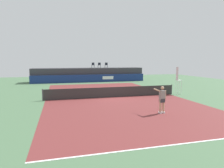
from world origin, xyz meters
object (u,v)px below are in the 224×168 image
Objects in this scene: net_post_far at (172,89)px; tennis_player at (162,99)px; umpire_chair at (178,79)px; net_post_near at (43,95)px; spectator_chair_far_left at (93,65)px; spectator_chair_left at (99,65)px; spectator_chair_center at (106,65)px.

tennis_player is at bearing -126.11° from net_post_far.
net_post_near is (-13.08, -0.01, -1.09)m from umpire_chair.
tennis_player is (7.78, -6.33, 0.46)m from net_post_near.
spectator_chair_far_left is 16.45m from umpire_chair.
spectator_chair_left is 16.23m from umpire_chair.
spectator_chair_center is at bearing -9.19° from spectator_chair_left.
spectator_chair_far_left is at bearing 179.35° from spectator_chair_center.
umpire_chair is (6.13, -15.23, -1.11)m from spectator_chair_far_left.
spectator_chair_left is at bearing 62.44° from net_post_near.
net_post_near is at bearing -117.56° from spectator_chair_left.
net_post_far is 7.85m from tennis_player.
spectator_chair_left is 0.89× the size of net_post_near.
tennis_player reaches higher than net_post_far.
spectator_chair_far_left and spectator_chair_left have the same top height.
umpire_chair is 2.76× the size of net_post_near.
spectator_chair_left is 0.32× the size of umpire_chair.
net_post_near is 10.04m from tennis_player.
net_post_near is at bearing -121.15° from spectator_chair_center.
net_post_near is (-6.95, -15.24, -2.19)m from spectator_chair_far_left.
spectator_chair_left is at bearing 89.33° from tennis_player.
spectator_chair_far_left is at bearing 111.93° from umpire_chair.
net_post_far is at bearing 0.00° from net_post_near.
spectator_chair_far_left is 0.50× the size of tennis_player.
spectator_chair_far_left is 0.32× the size of umpire_chair.
net_post_far is (12.40, 0.00, 0.00)m from net_post_near.
spectator_chair_left reaches higher than net_post_far.
spectator_chair_left is (1.09, 0.16, 0.00)m from spectator_chair_far_left.
spectator_chair_left is at bearing 105.81° from net_post_far.
spectator_chair_far_left is at bearing 92.20° from tennis_player.
spectator_chair_center is 0.50× the size of tennis_player.
spectator_chair_center is at bearing 58.85° from net_post_near.
spectator_chair_far_left is 2.24m from spectator_chair_center.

